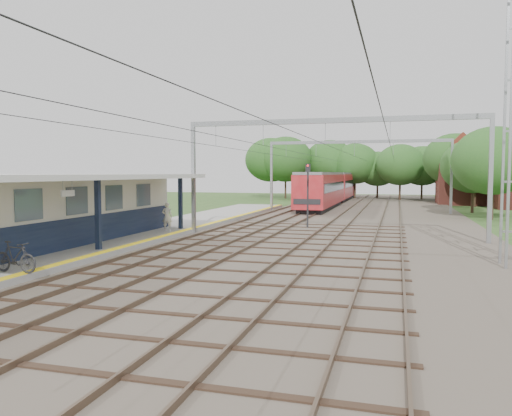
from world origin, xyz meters
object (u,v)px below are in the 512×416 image
(person, at_px, (167,217))
(bicycle, at_px, (15,257))
(train, at_px, (333,187))
(signal_post, at_px, (308,188))

(person, distance_m, bicycle, 13.15)
(bicycle, bearing_deg, train, -2.48)
(signal_post, bearing_deg, bicycle, -129.91)
(train, bearing_deg, person, -99.25)
(train, bearing_deg, signal_post, -86.27)
(person, distance_m, signal_post, 9.94)
(person, relative_size, bicycle, 0.94)
(person, height_order, bicycle, person)
(person, height_order, train, train)
(bicycle, relative_size, signal_post, 0.41)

